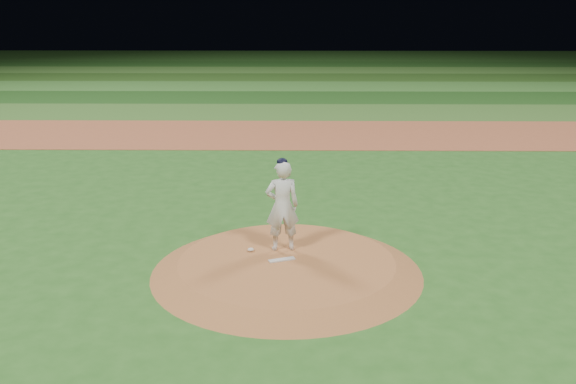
{
  "coord_description": "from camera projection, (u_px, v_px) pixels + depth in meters",
  "views": [
    {
      "loc": [
        0.18,
        -12.07,
        5.31
      ],
      "look_at": [
        0.0,
        2.0,
        1.1
      ],
      "focal_mm": 40.0,
      "sensor_mm": 36.0,
      "label": 1
    }
  ],
  "objects": [
    {
      "name": "outfield_stripe_3",
      "position": [
        294.0,
        77.0,
        46.13
      ],
      "size": [
        70.0,
        5.0,
        0.02
      ],
      "primitive_type": "cube",
      "color": "#254E19",
      "rests_on": "ground"
    },
    {
      "name": "infield_dirt_band",
      "position": [
        292.0,
        134.0,
        26.5
      ],
      "size": [
        70.0,
        6.0,
        0.02
      ],
      "primitive_type": "cube",
      "color": "#9C5030",
      "rests_on": "ground"
    },
    {
      "name": "pitchers_mound",
      "position": [
        287.0,
        266.0,
        13.05
      ],
      "size": [
        5.5,
        5.5,
        0.25
      ],
      "primitive_type": "cone",
      "color": "#A15F32",
      "rests_on": "ground"
    },
    {
      "name": "outfield_stripe_0",
      "position": [
        293.0,
        112.0,
        31.77
      ],
      "size": [
        70.0,
        5.0,
        0.02
      ],
      "primitive_type": "cube",
      "color": "#366524",
      "rests_on": "ground"
    },
    {
      "name": "pitcher_on_mound",
      "position": [
        282.0,
        205.0,
        13.31
      ],
      "size": [
        0.77,
        0.57,
        1.99
      ],
      "color": "silver",
      "rests_on": "pitchers_mound"
    },
    {
      "name": "outfield_stripe_2",
      "position": [
        293.0,
        86.0,
        41.34
      ],
      "size": [
        70.0,
        5.0,
        0.02
      ],
      "primitive_type": "cube",
      "color": "#367329",
      "rests_on": "ground"
    },
    {
      "name": "outfield_stripe_5",
      "position": [
        294.0,
        64.0,
        55.71
      ],
      "size": [
        70.0,
        5.0,
        0.02
      ],
      "primitive_type": "cube",
      "color": "#1F4F19",
      "rests_on": "ground"
    },
    {
      "name": "ground",
      "position": [
        287.0,
        272.0,
        13.09
      ],
      "size": [
        120.0,
        120.0,
        0.0
      ],
      "primitive_type": "plane",
      "color": "#265B1D",
      "rests_on": "ground"
    },
    {
      "name": "rosin_bag",
      "position": [
        251.0,
        250.0,
        13.48
      ],
      "size": [
        0.13,
        0.13,
        0.07
      ],
      "primitive_type": "ellipsoid",
      "color": "beige",
      "rests_on": "pitchers_mound"
    },
    {
      "name": "outfield_stripe_1",
      "position": [
        293.0,
        97.0,
        36.56
      ],
      "size": [
        70.0,
        5.0,
        0.02
      ],
      "primitive_type": "cube",
      "color": "#1B4616",
      "rests_on": "ground"
    },
    {
      "name": "outfield_stripe_4",
      "position": [
        294.0,
        70.0,
        50.92
      ],
      "size": [
        70.0,
        5.0,
        0.02
      ],
      "primitive_type": "cube",
      "color": "#3D732A",
      "rests_on": "ground"
    },
    {
      "name": "pitching_rubber",
      "position": [
        282.0,
        260.0,
        13.01
      ],
      "size": [
        0.56,
        0.32,
        0.03
      ],
      "primitive_type": "cube",
      "rotation": [
        0.0,
        0.0,
        0.37
      ],
      "color": "beige",
      "rests_on": "pitchers_mound"
    }
  ]
}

